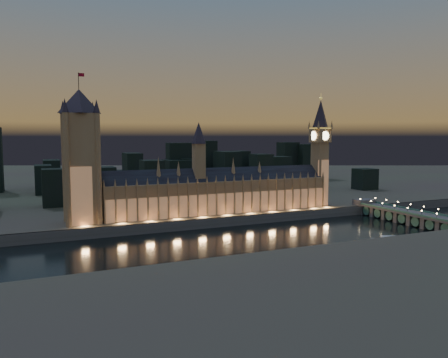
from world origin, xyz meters
name	(u,v)px	position (x,y,z in m)	size (l,w,h in m)	color
ground_plane	(248,237)	(0.00, 0.00, 0.00)	(2000.00, 2000.00, 0.00)	black
north_bank	(119,175)	(0.00, 520.00, 4.00)	(2000.00, 960.00, 8.00)	#4F353D
embankment_wall	(225,222)	(0.00, 41.00, 4.00)	(2000.00, 2.50, 8.00)	#454845
palace_of_westminster	(220,192)	(3.98, 61.75, 26.37)	(202.00, 21.30, 78.00)	#9D6F4A
victoria_tower	(81,150)	(-110.00, 61.92, 64.02)	(31.68, 31.68, 113.23)	#9D6F4A
elizabeth_tower	(320,143)	(108.00, 61.92, 67.57)	(18.00, 18.00, 106.91)	#9D6F4A
westminster_bridge	(403,215)	(148.75, -3.44, 5.98)	(19.25, 113.00, 15.90)	#454845
river_boat	(398,241)	(88.75, -58.00, 1.56)	(43.68, 26.73, 4.50)	#454845
city_backdrop	(186,171)	(35.19, 245.54, 29.71)	(486.27, 215.63, 76.95)	black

